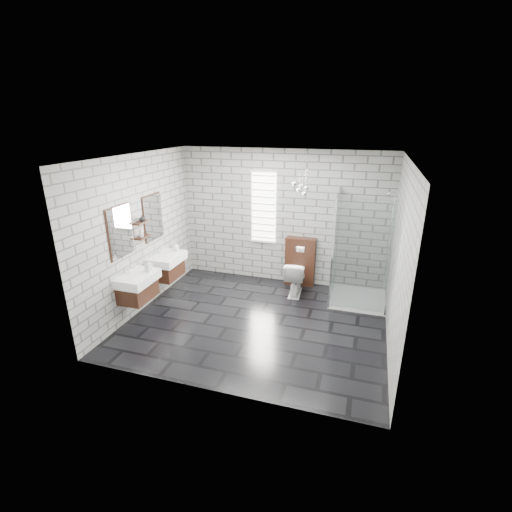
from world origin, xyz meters
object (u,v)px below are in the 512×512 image
at_px(vanity_right, 166,259).
at_px(toilet, 295,278).
at_px(shower_enclosure, 354,278).
at_px(vanity_left, 136,279).
at_px(cistern_panel, 300,261).

relative_size(vanity_right, toilet, 2.32).
height_order(vanity_right, shower_enclosure, shower_enclosure).
bearing_deg(vanity_left, cistern_panel, 44.18).
height_order(cistern_panel, shower_enclosure, shower_enclosure).
distance_m(vanity_right, toilet, 2.49).
bearing_deg(vanity_left, vanity_right, 90.00).
bearing_deg(vanity_right, vanity_left, -90.00).
distance_m(vanity_right, shower_enclosure, 3.50).
xyz_separation_m(cistern_panel, toilet, (0.00, -0.46, -0.16)).
distance_m(cistern_panel, shower_enclosure, 1.21).
relative_size(cistern_panel, shower_enclosure, 0.49).
xyz_separation_m(vanity_left, vanity_right, (0.00, 0.95, 0.00)).
distance_m(vanity_left, toilet, 2.95).
relative_size(vanity_left, toilet, 2.32).
distance_m(vanity_right, cistern_panel, 2.66).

